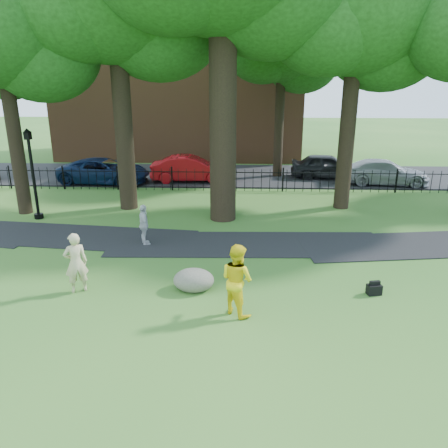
{
  "coord_description": "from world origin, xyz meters",
  "views": [
    {
      "loc": [
        0.83,
        -11.09,
        5.77
      ],
      "look_at": [
        0.26,
        2.0,
        1.42
      ],
      "focal_mm": 35.0,
      "sensor_mm": 36.0,
      "label": 1
    }
  ],
  "objects_px": {
    "boulder": "(194,278)",
    "woman": "(76,263)",
    "man": "(237,279)",
    "red_sedan": "(191,169)",
    "lamppost": "(33,176)"
  },
  "relations": [
    {
      "from": "woman",
      "to": "lamppost",
      "type": "distance_m",
      "value": 7.99
    },
    {
      "from": "man",
      "to": "lamppost",
      "type": "bearing_deg",
      "value": 2.75
    },
    {
      "from": "man",
      "to": "lamppost",
      "type": "height_order",
      "value": "lamppost"
    },
    {
      "from": "woman",
      "to": "red_sedan",
      "type": "relative_size",
      "value": 0.38
    },
    {
      "from": "boulder",
      "to": "lamppost",
      "type": "distance_m",
      "value": 10.01
    },
    {
      "from": "boulder",
      "to": "woman",
      "type": "bearing_deg",
      "value": -175.45
    },
    {
      "from": "man",
      "to": "boulder",
      "type": "distance_m",
      "value": 1.89
    },
    {
      "from": "boulder",
      "to": "man",
      "type": "bearing_deg",
      "value": -45.4
    },
    {
      "from": "lamppost",
      "to": "man",
      "type": "bearing_deg",
      "value": -32.24
    },
    {
      "from": "man",
      "to": "red_sedan",
      "type": "bearing_deg",
      "value": -34.83
    },
    {
      "from": "boulder",
      "to": "red_sedan",
      "type": "distance_m",
      "value": 14.08
    },
    {
      "from": "lamppost",
      "to": "boulder",
      "type": "bearing_deg",
      "value": -31.52
    },
    {
      "from": "woman",
      "to": "red_sedan",
      "type": "height_order",
      "value": "woman"
    },
    {
      "from": "boulder",
      "to": "red_sedan",
      "type": "relative_size",
      "value": 0.25
    },
    {
      "from": "woman",
      "to": "man",
      "type": "height_order",
      "value": "man"
    }
  ]
}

